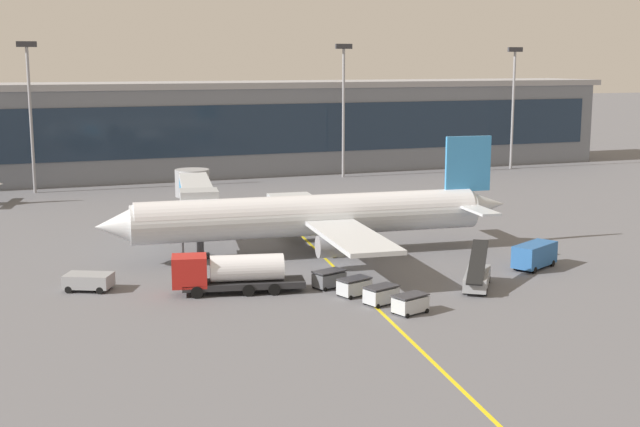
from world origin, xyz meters
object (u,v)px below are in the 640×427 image
(fuel_tanker, at_px, (229,273))
(baggage_cart_1, at_px, (381,295))
(crew_van, at_px, (534,254))
(pushback_tug, at_px, (89,280))
(baggage_cart_2, at_px, (354,286))
(baggage_cart_3, at_px, (329,279))
(main_airliner, at_px, (313,215))
(belt_loader, at_px, (477,277))
(baggage_cart_0, at_px, (410,303))

(fuel_tanker, relative_size, baggage_cart_1, 3.69)
(crew_van, bearing_deg, pushback_tug, 170.45)
(fuel_tanker, relative_size, baggage_cart_2, 3.69)
(crew_van, xyz_separation_m, pushback_tug, (-39.05, 6.57, -0.47))
(baggage_cart_3, bearing_deg, main_airliner, 76.35)
(baggage_cart_1, bearing_deg, main_airliner, 87.23)
(baggage_cart_1, bearing_deg, pushback_tug, 149.61)
(fuel_tanker, height_order, belt_loader, belt_loader)
(belt_loader, relative_size, baggage_cart_2, 2.14)
(main_airliner, distance_m, baggage_cart_1, 18.31)
(main_airliner, xyz_separation_m, baggage_cart_0, (0.14, -21.04, -3.22))
(fuel_tanker, xyz_separation_m, baggage_cart_1, (10.31, -7.35, -0.96))
(pushback_tug, xyz_separation_m, baggage_cart_0, (22.01, -15.35, -0.07))
(baggage_cart_0, xyz_separation_m, baggage_cart_1, (-1.01, 3.04, 0.00))
(baggage_cart_3, bearing_deg, crew_van, -0.94)
(baggage_cart_0, xyz_separation_m, baggage_cart_3, (-3.04, 9.11, 0.00))
(main_airliner, xyz_separation_m, belt_loader, (8.65, -16.50, -3.02))
(fuel_tanker, relative_size, pushback_tug, 2.51)
(pushback_tug, xyz_separation_m, baggage_cart_3, (18.97, -6.24, -0.07))
(main_airliner, relative_size, baggage_cart_3, 13.78)
(fuel_tanker, xyz_separation_m, pushback_tug, (-10.68, 4.96, -0.90))
(pushback_tug, distance_m, baggage_cart_3, 19.97)
(crew_van, xyz_separation_m, baggage_cart_1, (-18.06, -5.74, -0.53))
(baggage_cart_1, distance_m, baggage_cart_3, 6.40)
(main_airliner, bearing_deg, pushback_tug, -165.41)
(fuel_tanker, bearing_deg, main_airliner, 43.61)
(crew_van, distance_m, pushback_tug, 39.60)
(fuel_tanker, xyz_separation_m, baggage_cart_0, (11.33, -10.38, -0.96))
(baggage_cart_0, height_order, baggage_cart_1, same)
(main_airliner, height_order, baggage_cart_2, main_airliner)
(belt_loader, distance_m, baggage_cart_0, 9.64)
(baggage_cart_0, relative_size, baggage_cart_2, 1.00)
(pushback_tug, bearing_deg, main_airliner, 14.59)
(main_airliner, height_order, crew_van, main_airliner)
(crew_van, distance_m, baggage_cart_1, 18.95)
(fuel_tanker, distance_m, pushback_tug, 11.81)
(belt_loader, relative_size, baggage_cart_1, 2.14)
(crew_van, bearing_deg, main_airliner, 144.49)
(main_airliner, height_order, baggage_cart_1, main_airliner)
(crew_van, bearing_deg, fuel_tanker, 176.76)
(main_airliner, xyz_separation_m, fuel_tanker, (-11.18, -10.65, -2.26))
(baggage_cart_0, relative_size, baggage_cart_3, 1.00)
(pushback_tug, bearing_deg, baggage_cart_2, -24.90)
(main_airliner, xyz_separation_m, baggage_cart_1, (-0.87, -18.00, -3.22))
(baggage_cart_2, xyz_separation_m, baggage_cart_3, (-1.01, 3.04, 0.00))
(main_airliner, xyz_separation_m, crew_van, (17.19, -12.26, -2.69))
(main_airliner, height_order, baggage_cart_3, main_airliner)
(belt_loader, height_order, baggage_cart_3, belt_loader)
(baggage_cart_2, bearing_deg, main_airliner, 82.83)
(baggage_cart_0, relative_size, baggage_cart_1, 1.00)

